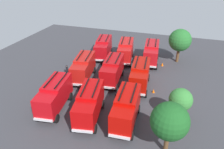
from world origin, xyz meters
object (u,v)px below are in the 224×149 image
traffic_cone_2 (162,64)px  fire_truck_0 (103,47)px  fire_truck_5 (89,103)px  firefighter_1 (116,97)px  firefighter_0 (67,69)px  traffic_cone_0 (153,91)px  tree_2 (170,121)px  fire_truck_1 (83,67)px  fire_truck_3 (126,50)px  traffic_cone_1 (123,98)px  fire_truck_8 (126,108)px  fire_truck_2 (54,95)px  fire_truck_6 (151,52)px  tree_1 (181,100)px  fire_truck_7 (140,75)px  tree_0 (180,40)px  fire_truck_4 (112,69)px

traffic_cone_2 → fire_truck_0: bearing=-91.9°
fire_truck_5 → firefighter_1: bearing=140.4°
firefighter_0 → traffic_cone_0: firefighter_0 is taller
firefighter_0 → tree_2: size_ratio=0.28×
firefighter_0 → traffic_cone_0: size_ratio=2.94×
fire_truck_1 → firefighter_0: size_ratio=4.46×
fire_truck_3 → fire_truck_5: 18.16m
traffic_cone_1 → firefighter_0: bearing=-112.2°
fire_truck_1 → fire_truck_8: 12.66m
fire_truck_8 → traffic_cone_1: size_ratio=11.06×
fire_truck_3 → fire_truck_8: (17.69, 4.78, 0.00)m
fire_truck_2 → traffic_cone_0: size_ratio=13.03×
fire_truck_1 → fire_truck_6: (-9.62, 9.51, 0.00)m
fire_truck_3 → tree_1: bearing=26.1°
fire_truck_5 → traffic_cone_0: size_ratio=13.12×
fire_truck_3 → fire_truck_5: bearing=-8.5°
fire_truck_7 → fire_truck_8: bearing=-4.7°
fire_truck_0 → firefighter_1: bearing=16.1°
fire_truck_7 → firefighter_0: 12.74m
fire_truck_2 → fire_truck_3: same height
tree_1 → traffic_cone_0: tree_1 is taller
tree_1 → tree_0: bearing=-176.4°
fire_truck_7 → tree_2: (11.88, 5.22, 1.83)m
fire_truck_6 → fire_truck_8: (18.08, -0.09, 0.00)m
fire_truck_4 → fire_truck_3: bearing=175.6°
tree_1 → traffic_cone_2: (-14.97, -3.60, -2.62)m
traffic_cone_1 → traffic_cone_2: bearing=163.0°
fire_truck_3 → tree_2: tree_2 is taller
fire_truck_1 → tree_2: bearing=41.8°
fire_truck_2 → firefighter_0: bearing=-168.5°
fire_truck_3 → tree_1: size_ratio=1.71×
fire_truck_5 → traffic_cone_2: size_ratio=11.66×
fire_truck_2 → fire_truck_4: 10.49m
fire_truck_4 → fire_truck_5: (9.59, 0.12, 0.00)m
fire_truck_4 → firefighter_0: bearing=-94.2°
fire_truck_4 → traffic_cone_0: fire_truck_4 is taller
tree_1 → fire_truck_5: bearing=-74.3°
fire_truck_1 → fire_truck_4: same height
fire_truck_4 → fire_truck_1: bearing=-87.2°
fire_truck_7 → tree_2: 13.10m
fire_truck_4 → fire_truck_6: size_ratio=1.00×
fire_truck_7 → fire_truck_3: bearing=-158.1°
fire_truck_6 → tree_0: 5.69m
fire_truck_0 → traffic_cone_0: (10.09, 11.64, -1.87)m
fire_truck_4 → traffic_cone_2: (-8.35, 7.06, -1.83)m
fire_truck_3 → traffic_cone_1: fire_truck_3 is taller
fire_truck_3 → fire_truck_7: size_ratio=1.01×
fire_truck_7 → fire_truck_8: same height
fire_truck_8 → traffic_cone_0: (-7.77, 2.22, -1.87)m
fire_truck_2 → tree_1: size_ratio=1.71×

